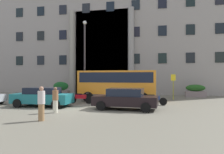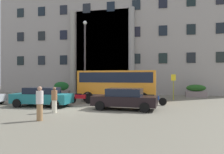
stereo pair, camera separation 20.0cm
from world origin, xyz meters
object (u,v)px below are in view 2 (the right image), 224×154
object	(u,v)px
orange_minibus	(118,83)
lamppost_plaza_centre	(85,53)
hedge_planter_east	(61,89)
pedestrian_man_crossing	(54,100)
parked_sedan_second	(125,99)
motorcycle_near_kerb	(45,97)
motorcycle_far_end	(80,98)
hedge_planter_entrance_right	(106,90)
pedestrian_man_red_shirt	(40,103)
parked_sedan_far	(42,97)
bus_stop_sign	(173,84)
scooter_by_planter	(153,99)
hedge_planter_far_west	(196,91)

from	to	relation	value
orange_minibus	lamppost_plaza_centre	world-z (taller)	lamppost_plaza_centre
hedge_planter_east	pedestrian_man_crossing	bearing A→B (deg)	-66.61
hedge_planter_east	parked_sedan_second	distance (m)	13.57
orange_minibus	motorcycle_near_kerb	xyz separation A→B (m)	(-5.87, -2.54, -1.19)
motorcycle_near_kerb	hedge_planter_east	bearing A→B (deg)	93.62
motorcycle_far_end	hedge_planter_entrance_right	bearing A→B (deg)	88.93
orange_minibus	motorcycle_far_end	bearing A→B (deg)	-137.34
orange_minibus	pedestrian_man_red_shirt	distance (m)	9.63
parked_sedan_second	parked_sedan_far	size ratio (longest dim) A/B	1.01
bus_stop_sign	lamppost_plaza_centre	size ratio (longest dim) A/B	0.30
hedge_planter_east	scooter_by_planter	distance (m)	13.29
hedge_planter_entrance_right	motorcycle_near_kerb	xyz separation A→B (m)	(-3.54, -7.75, -0.26)
parked_sedan_far	scooter_by_planter	size ratio (longest dim) A/B	2.10
motorcycle_near_kerb	scooter_by_planter	bearing A→B (deg)	-9.32
hedge_planter_entrance_right	parked_sedan_second	size ratio (longest dim) A/B	0.34
orange_minibus	hedge_planter_entrance_right	bearing A→B (deg)	115.06
motorcycle_far_end	parked_sedan_second	bearing A→B (deg)	-28.30
motorcycle_far_end	pedestrian_man_red_shirt	world-z (taller)	pedestrian_man_red_shirt
lamppost_plaza_centre	hedge_planter_entrance_right	bearing A→B (deg)	59.37
hedge_planter_far_west	pedestrian_man_red_shirt	size ratio (longest dim) A/B	1.24
bus_stop_sign	hedge_planter_far_west	xyz separation A→B (m)	(2.63, 3.23, -0.86)
scooter_by_planter	lamppost_plaza_centre	size ratio (longest dim) A/B	0.25
hedge_planter_east	motorcycle_near_kerb	distance (m)	7.92
lamppost_plaza_centre	motorcycle_far_end	bearing A→B (deg)	-75.62
pedestrian_man_red_shirt	scooter_by_planter	bearing A→B (deg)	124.98
hedge_planter_entrance_right	motorcycle_near_kerb	size ratio (longest dim) A/B	0.75
hedge_planter_far_west	scooter_by_planter	bearing A→B (deg)	-120.87
motorcycle_near_kerb	bus_stop_sign	bearing A→B (deg)	11.80
hedge_planter_far_west	scooter_by_planter	xyz separation A→B (m)	(-4.54, -7.60, -0.20)
scooter_by_planter	pedestrian_man_red_shirt	world-z (taller)	pedestrian_man_red_shirt
bus_stop_sign	lamppost_plaza_centre	distance (m)	9.60
pedestrian_man_crossing	lamppost_plaza_centre	world-z (taller)	lamppost_plaza_centre
orange_minibus	hedge_planter_east	xyz separation A→B (m)	(-7.93, 5.11, -0.87)
hedge_planter_far_west	motorcycle_far_end	bearing A→B (deg)	-143.13
motorcycle_far_end	pedestrian_man_red_shirt	distance (m)	6.92
orange_minibus	pedestrian_man_crossing	xyz separation A→B (m)	(-2.70, -6.98, -0.86)
orange_minibus	hedge_planter_far_west	bearing A→B (deg)	35.98
orange_minibus	pedestrian_man_red_shirt	world-z (taller)	orange_minibus
motorcycle_far_end	pedestrian_man_crossing	bearing A→B (deg)	-87.82
hedge_planter_east	parked_sedan_second	xyz separation A→B (m)	(9.28, -9.90, -0.05)
motorcycle_far_end	motorcycle_near_kerb	distance (m)	3.15
bus_stop_sign	parked_sedan_far	xyz separation A→B (m)	(-9.98, -6.79, -0.79)
lamppost_plaza_centre	scooter_by_planter	bearing A→B (deg)	-33.00
hedge_planter_east	pedestrian_man_crossing	size ratio (longest dim) A/B	1.28
parked_sedan_second	pedestrian_man_crossing	size ratio (longest dim) A/B	2.79
hedge_planter_far_west	parked_sedan_far	world-z (taller)	parked_sedan_far
hedge_planter_entrance_right	pedestrian_man_red_shirt	size ratio (longest dim) A/B	0.86
parked_sedan_far	pedestrian_man_red_shirt	xyz separation A→B (m)	(2.60, -4.71, 0.14)
parked_sedan_far	hedge_planter_east	bearing A→B (deg)	106.75
parked_sedan_far	parked_sedan_second	bearing A→B (deg)	-2.23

